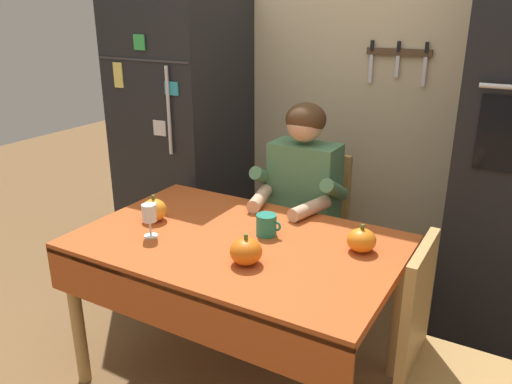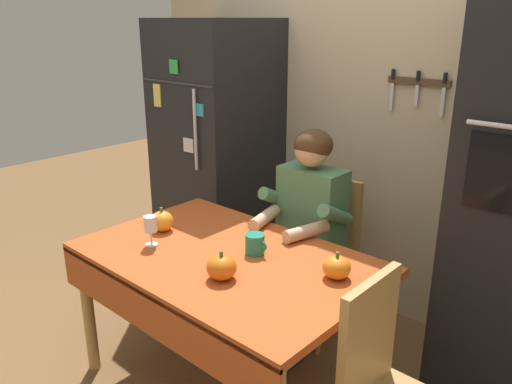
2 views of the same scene
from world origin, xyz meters
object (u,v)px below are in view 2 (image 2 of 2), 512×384
object	(u,v)px
coffee_mug	(255,244)
pumpkin_large	(162,221)
pumpkin_medium	(222,267)
pumpkin_small	(337,267)
refrigerator	(218,154)
wine_glass	(150,225)
dining_table	(223,273)
seated_person	(304,222)
chair_behind_person	(322,248)

from	to	relation	value
coffee_mug	pumpkin_large	xyz separation A→B (m)	(-0.54, -0.12, 0.01)
pumpkin_medium	pumpkin_small	bearing A→B (deg)	42.95
refrigerator	wine_glass	xyz separation A→B (m)	(0.60, -1.03, -0.05)
refrigerator	coffee_mug	distance (m)	1.29
dining_table	pumpkin_large	xyz separation A→B (m)	(-0.46, 0.00, 0.14)
coffee_mug	wine_glass	world-z (taller)	wine_glass
dining_table	seated_person	xyz separation A→B (m)	(0.02, 0.60, 0.08)
refrigerator	pumpkin_small	size ratio (longest dim) A/B	14.73
wine_glass	pumpkin_medium	bearing A→B (deg)	-0.73
refrigerator	pumpkin_large	world-z (taller)	refrigerator
refrigerator	coffee_mug	xyz separation A→B (m)	(1.04, -0.76, -0.11)
coffee_mug	wine_glass	size ratio (longest dim) A/B	0.78
wine_glass	pumpkin_small	distance (m)	0.92
wine_glass	dining_table	bearing A→B (deg)	22.42
dining_table	wine_glass	bearing A→B (deg)	-157.58
chair_behind_person	wine_glass	world-z (taller)	chair_behind_person
pumpkin_large	pumpkin_small	world-z (taller)	pumpkin_large
seated_person	pumpkin_small	world-z (taller)	seated_person
seated_person	dining_table	bearing A→B (deg)	-91.86
coffee_mug	pumpkin_large	distance (m)	0.56
refrigerator	coffee_mug	size ratio (longest dim) A/B	15.10
chair_behind_person	seated_person	size ratio (longest dim) A/B	0.75
refrigerator	chair_behind_person	size ratio (longest dim) A/B	1.94
dining_table	pumpkin_small	size ratio (longest dim) A/B	11.46
seated_person	coffee_mug	bearing A→B (deg)	-81.88
chair_behind_person	wine_glass	bearing A→B (deg)	-111.55
chair_behind_person	wine_glass	size ratio (longest dim) A/B	6.09
seated_person	pumpkin_medium	distance (m)	0.77
seated_person	wine_glass	size ratio (longest dim) A/B	8.15
coffee_mug	pumpkin_large	world-z (taller)	pumpkin_large
refrigerator	pumpkin_small	world-z (taller)	refrigerator
chair_behind_person	wine_glass	xyz separation A→B (m)	(-0.37, -0.94, 0.33)
refrigerator	chair_behind_person	xyz separation A→B (m)	(0.97, -0.09, -0.39)
seated_person	pumpkin_large	xyz separation A→B (m)	(-0.48, -0.60, 0.06)
coffee_mug	wine_glass	distance (m)	0.52
coffee_mug	refrigerator	bearing A→B (deg)	143.93
chair_behind_person	pumpkin_medium	bearing A→B (deg)	-82.27
pumpkin_small	coffee_mug	bearing A→B (deg)	-172.38
chair_behind_person	coffee_mug	size ratio (longest dim) A/B	7.80
chair_behind_person	pumpkin_small	distance (m)	0.83
wine_glass	pumpkin_small	size ratio (longest dim) A/B	1.25
refrigerator	seated_person	world-z (taller)	refrigerator
wine_glass	pumpkin_large	size ratio (longest dim) A/B	1.18
wine_glass	seated_person	bearing A→B (deg)	63.69
wine_glass	pumpkin_small	bearing A→B (deg)	20.94
wine_glass	pumpkin_medium	xyz separation A→B (m)	(0.50, -0.01, -0.05)
refrigerator	dining_table	world-z (taller)	refrigerator
seated_person	pumpkin_small	bearing A→B (deg)	-40.77
dining_table	seated_person	world-z (taller)	seated_person
seated_person	wine_glass	distance (m)	0.84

